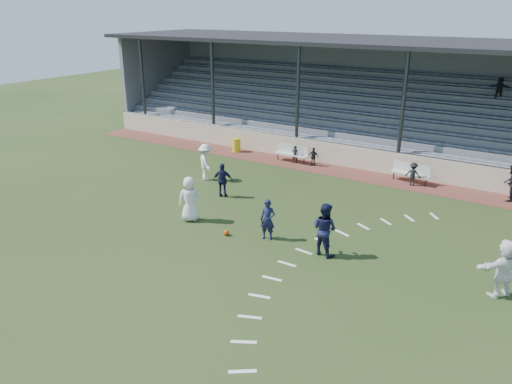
% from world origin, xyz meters
% --- Properties ---
extents(ground, '(90.00, 90.00, 0.00)m').
position_xyz_m(ground, '(0.00, 0.00, 0.00)').
color(ground, '#263817').
rests_on(ground, ground).
extents(cinder_track, '(34.00, 2.00, 0.02)m').
position_xyz_m(cinder_track, '(0.00, 10.50, 0.01)').
color(cinder_track, '#5B2C24').
rests_on(cinder_track, ground).
extents(retaining_wall, '(34.00, 0.18, 1.20)m').
position_xyz_m(retaining_wall, '(0.00, 11.55, 0.60)').
color(retaining_wall, beige).
rests_on(retaining_wall, ground).
extents(bench_left, '(2.01, 0.49, 0.95)m').
position_xyz_m(bench_left, '(-2.77, 10.72, 0.58)').
color(bench_left, beige).
rests_on(bench_left, cinder_track).
extents(bench_right, '(2.04, 0.73, 0.95)m').
position_xyz_m(bench_right, '(3.97, 10.83, 0.58)').
color(bench_right, beige).
rests_on(bench_right, cinder_track).
extents(trash_bin, '(0.51, 0.51, 0.81)m').
position_xyz_m(trash_bin, '(-6.63, 10.75, 0.43)').
color(trash_bin, gold).
rests_on(trash_bin, cinder_track).
extents(football, '(0.22, 0.22, 0.22)m').
position_xyz_m(football, '(-0.26, 0.75, 0.11)').
color(football, '#C83D0B').
rests_on(football, ground).
extents(player_white_lead, '(1.10, 1.03, 1.88)m').
position_xyz_m(player_white_lead, '(-2.37, 1.15, 0.94)').
color(player_white_lead, white).
rests_on(player_white_lead, ground).
extents(player_navy_lead, '(0.66, 0.52, 1.59)m').
position_xyz_m(player_navy_lead, '(1.25, 1.35, 0.79)').
color(player_navy_lead, '#141737').
rests_on(player_navy_lead, ground).
extents(player_navy_mid, '(1.07, 0.90, 1.95)m').
position_xyz_m(player_navy_mid, '(3.59, 1.36, 0.98)').
color(player_navy_mid, '#141737').
rests_on(player_navy_mid, ground).
extents(player_white_wing, '(1.38, 1.29, 1.87)m').
position_xyz_m(player_white_wing, '(-5.00, 5.61, 0.93)').
color(player_white_wing, white).
rests_on(player_white_wing, ground).
extents(player_navy_wing, '(1.01, 0.76, 1.60)m').
position_xyz_m(player_navy_wing, '(-2.84, 4.11, 0.80)').
color(player_navy_wing, '#141737').
rests_on(player_navy_wing, ground).
extents(player_white_back, '(1.54, 1.69, 1.87)m').
position_xyz_m(player_white_back, '(9.36, 1.77, 0.94)').
color(player_white_back, white).
rests_on(player_white_back, ground).
extents(official, '(0.77, 0.92, 1.71)m').
position_xyz_m(official, '(8.51, 10.64, 0.87)').
color(official, black).
rests_on(official, cinder_track).
extents(sub_left_near, '(0.41, 0.32, 1.01)m').
position_xyz_m(sub_left_near, '(-2.49, 10.57, 0.52)').
color(sub_left_near, black).
rests_on(sub_left_near, cinder_track).
extents(sub_left_far, '(0.60, 0.25, 1.03)m').
position_xyz_m(sub_left_far, '(-1.38, 10.67, 0.53)').
color(sub_left_far, black).
rests_on(sub_left_far, cinder_track).
extents(sub_right, '(0.79, 0.49, 1.18)m').
position_xyz_m(sub_right, '(4.20, 10.36, 0.61)').
color(sub_right, black).
rests_on(sub_right, cinder_track).
extents(grandstand, '(34.60, 9.00, 6.61)m').
position_xyz_m(grandstand, '(0.01, 16.26, 2.20)').
color(grandstand, slate).
rests_on(grandstand, ground).
extents(penalty_arc, '(3.89, 14.63, 0.01)m').
position_xyz_m(penalty_arc, '(4.12, 0.00, 0.01)').
color(penalty_arc, white).
rests_on(penalty_arc, ground).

